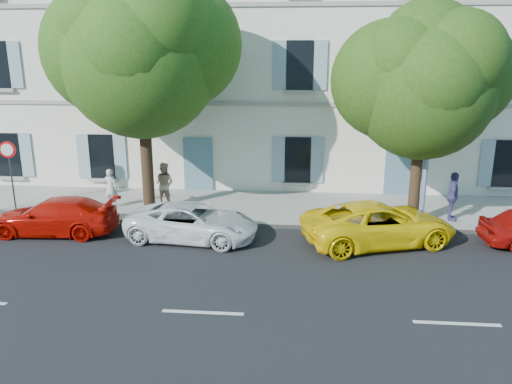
# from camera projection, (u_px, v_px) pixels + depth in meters

# --- Properties ---
(ground) EXTENTS (90.00, 90.00, 0.00)m
(ground) POSITION_uv_depth(u_px,v_px,m) (226.00, 250.00, 15.95)
(ground) COLOR black
(sidewalk) EXTENTS (36.00, 4.50, 0.15)m
(sidewalk) POSITION_uv_depth(u_px,v_px,m) (242.00, 207.00, 20.20)
(sidewalk) COLOR #A09E96
(sidewalk) RESTS_ON ground
(kerb) EXTENTS (36.00, 0.16, 0.16)m
(kerb) POSITION_uv_depth(u_px,v_px,m) (235.00, 224.00, 18.12)
(kerb) COLOR #9E998E
(kerb) RESTS_ON ground
(building) EXTENTS (28.00, 7.00, 12.00)m
(building) POSITION_uv_depth(u_px,v_px,m) (255.00, 55.00, 24.13)
(building) COLOR silver
(building) RESTS_ON ground
(car_red_coupe) EXTENTS (4.39, 1.88, 1.26)m
(car_red_coupe) POSITION_uv_depth(u_px,v_px,m) (54.00, 216.00, 17.29)
(car_red_coupe) COLOR #BB0E05
(car_red_coupe) RESTS_ON ground
(car_white_coupe) EXTENTS (4.61, 2.52, 1.23)m
(car_white_coupe) POSITION_uv_depth(u_px,v_px,m) (192.00, 222.00, 16.73)
(car_white_coupe) COLOR white
(car_white_coupe) RESTS_ON ground
(car_yellow_supercar) EXTENTS (5.47, 3.74, 1.39)m
(car_yellow_supercar) POSITION_uv_depth(u_px,v_px,m) (379.00, 224.00, 16.34)
(car_yellow_supercar) COLOR yellow
(car_yellow_supercar) RESTS_ON ground
(tree_left) EXTENTS (5.73, 5.73, 8.88)m
(tree_left) POSITION_uv_depth(u_px,v_px,m) (141.00, 59.00, 17.92)
(tree_left) COLOR #3A2819
(tree_left) RESTS_ON sidewalk
(tree_right) EXTENTS (4.82, 4.82, 7.43)m
(tree_right) POSITION_uv_depth(u_px,v_px,m) (423.00, 89.00, 16.85)
(tree_right) COLOR #3A2819
(tree_right) RESTS_ON sidewalk
(road_sign) EXTENTS (0.63, 0.13, 2.74)m
(road_sign) POSITION_uv_depth(u_px,v_px,m) (9.00, 161.00, 18.93)
(road_sign) COLOR #383A3D
(road_sign) RESTS_ON sidewalk
(street_lamp) EXTENTS (0.42, 1.89, 8.82)m
(street_lamp) POSITION_uv_depth(u_px,v_px,m) (435.00, 82.00, 16.52)
(street_lamp) COLOR #7293BF
(street_lamp) RESTS_ON sidewalk
(pedestrian_a) EXTENTS (0.60, 0.42, 1.56)m
(pedestrian_a) POSITION_uv_depth(u_px,v_px,m) (111.00, 188.00, 19.74)
(pedestrian_a) COLOR silver
(pedestrian_a) RESTS_ON sidewalk
(pedestrian_b) EXTENTS (0.96, 0.81, 1.76)m
(pedestrian_b) POSITION_uv_depth(u_px,v_px,m) (164.00, 184.00, 19.96)
(pedestrian_b) COLOR tan
(pedestrian_b) RESTS_ON sidewalk
(pedestrian_c) EXTENTS (0.68, 1.13, 1.80)m
(pedestrian_c) POSITION_uv_depth(u_px,v_px,m) (453.00, 196.00, 18.16)
(pedestrian_c) COLOR #504884
(pedestrian_c) RESTS_ON sidewalk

